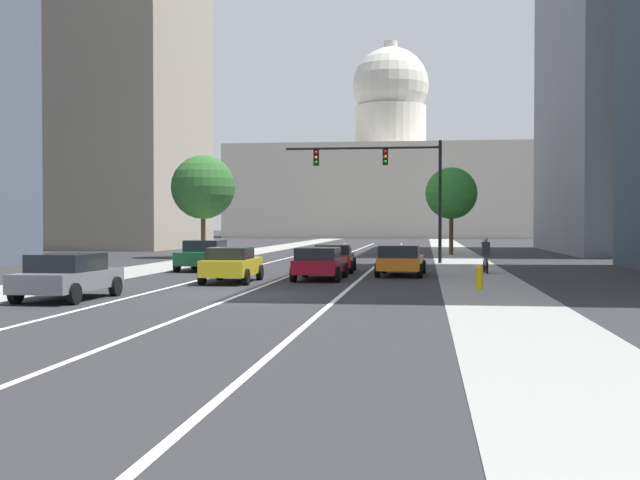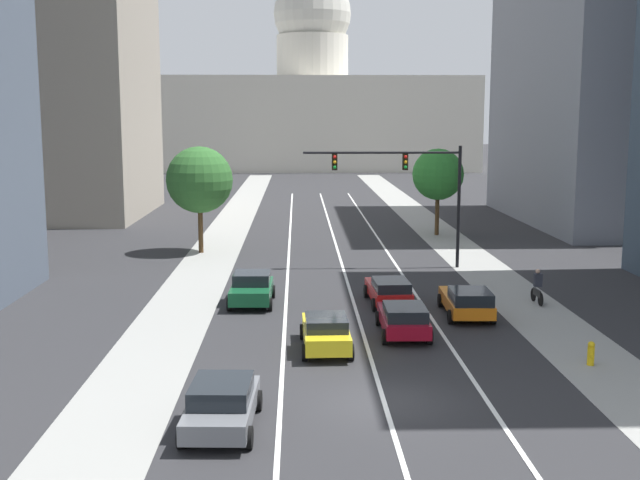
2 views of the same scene
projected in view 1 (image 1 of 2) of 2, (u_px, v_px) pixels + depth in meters
The scene contains 18 objects.
ground_plane at pixel (351, 253), 66.32m from camera, with size 400.00×400.00×0.00m, color #2B2B2D.
sidewalk_left at pixel (237, 254), 62.44m from camera, with size 3.44×130.00×0.01m, color gray.
sidewalk_right at pixel (456, 255), 60.29m from camera, with size 3.44×130.00×0.01m, color gray.
lane_stripe_left at pixel (278, 260), 51.88m from camera, with size 0.16×90.00×0.01m, color white.
lane_stripe_center at pixel (329, 261), 51.45m from camera, with size 0.16×90.00×0.01m, color white.
lane_stripe_right at pixel (381, 261), 51.02m from camera, with size 0.16×90.00×0.01m, color white.
capitol_building at pixel (390, 178), 141.09m from camera, with size 54.76×22.36×33.97m.
car_yellow at pixel (232, 264), 32.60m from camera, with size 2.02×4.36×1.42m.
car_orange at pixel (401, 260), 36.74m from camera, with size 2.23×4.72×1.41m.
car_red at pixel (334, 257), 39.56m from camera, with size 2.12×4.42×1.36m.
car_crimson at pixel (320, 262), 34.15m from camera, with size 2.06×4.36×1.38m.
car_green at pixel (204, 255), 40.83m from camera, with size 2.19×4.13×1.54m.
car_gray at pixel (68, 275), 25.24m from camera, with size 2.22×4.34×1.44m.
traffic_signal_mast at pixel (391, 174), 48.70m from camera, with size 9.43×0.39×7.34m.
fire_hydrant at pixel (479, 277), 29.15m from camera, with size 0.26×0.35×0.91m.
cyclist at pixel (486, 255), 38.66m from camera, with size 0.37×1.70×1.72m.
street_tree_near_left at pixel (203, 187), 56.12m from camera, with size 4.42×4.42×7.11m.
street_tree_far_right at pixel (451, 193), 61.43m from camera, with size 3.93×3.93×6.65m.
Camera 1 is at (6.07, -26.06, 2.38)m, focal length 45.55 mm.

